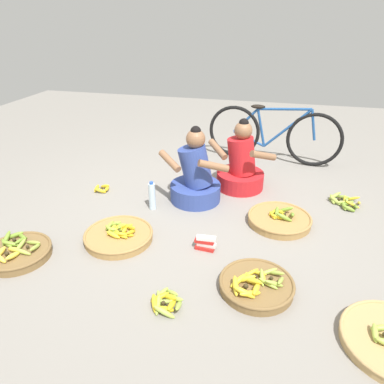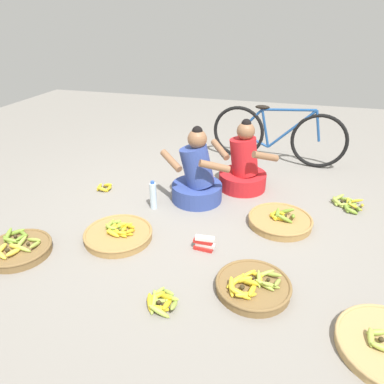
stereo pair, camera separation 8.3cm
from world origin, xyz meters
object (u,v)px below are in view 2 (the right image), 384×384
Objects in this scene: banana_basket_back_left at (253,286)px; loose_bananas_near_vendor at (162,301)px; vendor_woman_behind at (243,167)px; banana_basket_back_right at (280,220)px; bicycle_leaning at (277,135)px; loose_bananas_front_left at (105,187)px; water_bottle at (153,196)px; banana_basket_near_bicycle at (118,234)px; packet_carton_stack at (204,243)px; loose_bananas_front_right at (348,204)px; vendor_woman_front at (197,178)px; banana_basket_back_center at (18,249)px.

loose_bananas_near_vendor is (-0.57, -0.30, -0.02)m from banana_basket_back_left.
vendor_woman_behind reaches higher than banana_basket_back_right.
bicycle_leaning is at bearing 90.42° from banana_basket_back_left.
loose_bananas_front_left is (-1.75, -1.35, -0.33)m from bicycle_leaning.
water_bottle is (-1.24, -0.02, 0.09)m from banana_basket_back_right.
banana_basket_near_bicycle is (-1.20, 0.34, -0.00)m from banana_basket_back_left.
banana_basket_back_right is (0.14, 0.94, -0.00)m from banana_basket_back_left.
vendor_woman_behind reaches higher than packet_carton_stack.
water_bottle is at bearing -163.73° from loose_bananas_front_right.
banana_basket_near_bicycle is at bearing 134.68° from loose_bananas_near_vendor.
water_bottle is (-1.08, -1.59, -0.22)m from bicycle_leaning.
vendor_woman_front is at bearing 108.93° from packet_carton_stack.
banana_basket_near_bicycle reaches higher than loose_bananas_front_right.
bicycle_leaning is 3.21m from banana_basket_back_center.
vendor_woman_front is 1.34× the size of banana_basket_near_bicycle.
banana_basket_back_center is 1.51m from packet_carton_stack.
banana_basket_back_center is 1.76× the size of water_bottle.
bicycle_leaning is at bearing 37.57° from loose_bananas_front_left.
vendor_woman_behind reaches higher than water_bottle.
banana_basket_back_left is 2.97× the size of loose_bananas_front_left.
banana_basket_near_bicycle is at bearing -118.64° from bicycle_leaning.
vendor_woman_behind is at bearing 101.03° from banana_basket_back_left.
bicycle_leaning reaches higher than banana_basket_back_left.
banana_basket_back_right reaches higher than banana_basket_near_bicycle.
water_bottle is at bearing 80.10° from banana_basket_near_bicycle.
banana_basket_back_left is at bearing -33.21° from loose_bananas_front_left.
loose_bananas_near_vendor is 1.33m from water_bottle.
water_bottle is at bearing 140.06° from banana_basket_back_left.
banana_basket_back_center is at bearing -149.88° from loose_bananas_front_right.
banana_basket_back_center is at bearing -125.89° from bicycle_leaning.
loose_bananas_front_left is 0.61× the size of water_bottle.
water_bottle is (-0.37, -0.28, -0.11)m from vendor_woman_front.
banana_basket_back_center is 1.57× the size of loose_bananas_front_right.
loose_bananas_near_vendor is at bearing -45.32° from banana_basket_near_bicycle.
water_bottle is (0.10, 0.58, 0.10)m from banana_basket_near_bicycle.
banana_basket_back_right is at bearing -16.68° from vendor_woman_front.
vendor_woman_behind is 1.66m from banana_basket_back_left.
loose_bananas_front_right is at bearing 30.12° from banana_basket_back_center.
vendor_woman_behind is 3.03× the size of loose_bananas_near_vendor.
banana_basket_back_center is 1.28m from water_bottle.
banana_basket_back_left is 2.12m from loose_bananas_front_left.
loose_bananas_front_left is (-1.46, -0.45, -0.22)m from vendor_woman_behind.
banana_basket_near_bicycle is 1.78× the size of loose_bananas_front_right.
vendor_woman_behind is at bearing 83.75° from packet_carton_stack.
water_bottle is 1.65× the size of packet_carton_stack.
loose_bananas_front_right is at bearing 39.41° from banana_basket_back_right.
water_bottle is (-0.53, 1.22, 0.11)m from loose_bananas_near_vendor.
vendor_woman_behind is 0.95m from bicycle_leaning.
water_bottle is at bearing 113.38° from loose_bananas_near_vendor.
banana_basket_near_bicycle is 3.29× the size of packet_carton_stack.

